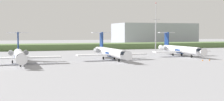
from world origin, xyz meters
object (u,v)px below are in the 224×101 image
regional_jet_nearest (19,55)px  regional_jet_third (180,49)px  regional_jet_second (111,52)px  safety_cone_mid_marker (210,60)px  antenna_mast (156,31)px  safety_cone_front_marker (203,60)px

regional_jet_nearest → regional_jet_third: size_ratio=1.00×
regional_jet_third → regional_jet_second: bearing=-165.5°
regional_jet_nearest → regional_jet_third: bearing=11.6°
regional_jet_third → safety_cone_mid_marker: size_ratio=56.36×
regional_jet_nearest → antenna_mast: (65.99, 47.91, 7.19)m
antenna_mast → safety_cone_mid_marker: (-9.07, -56.55, -9.45)m
regional_jet_third → safety_cone_front_marker: bearing=-101.1°
antenna_mast → regional_jet_third: bearing=-101.9°
safety_cone_front_marker → antenna_mast: bearing=78.4°
regional_jet_second → safety_cone_front_marker: bearing=-26.6°
regional_jet_third → safety_cone_mid_marker: (-1.53, -20.67, -2.26)m
regional_jet_third → antenna_mast: antenna_mast is taller
regional_jet_nearest → safety_cone_front_marker: 55.12m
regional_jet_third → safety_cone_mid_marker: regional_jet_third is taller
antenna_mast → regional_jet_second: bearing=-130.7°
regional_jet_second → safety_cone_mid_marker: (28.43, -12.94, -2.26)m
antenna_mast → safety_cone_mid_marker: 58.05m
antenna_mast → safety_cone_front_marker: antenna_mast is taller
safety_cone_front_marker → safety_cone_mid_marker: bearing=0.9°
safety_cone_mid_marker → antenna_mast: bearing=80.9°
safety_cone_mid_marker → safety_cone_front_marker: bearing=-179.1°
regional_jet_third → antenna_mast: 37.36m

